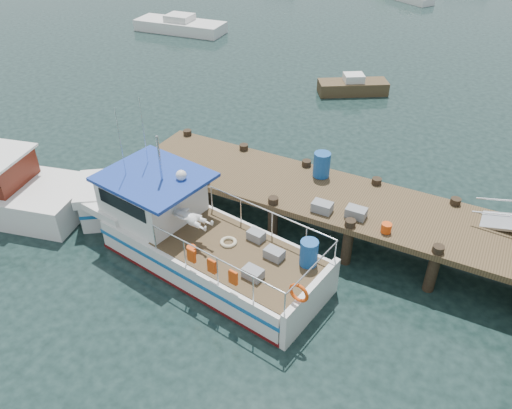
% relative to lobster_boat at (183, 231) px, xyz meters
% --- Properties ---
extents(ground_plane, '(160.00, 160.00, 0.00)m').
position_rel_lobster_boat_xyz_m(ground_plane, '(2.62, 3.22, -0.83)').
color(ground_plane, black).
extents(lobster_boat, '(9.58, 3.96, 4.60)m').
position_rel_lobster_boat_xyz_m(lobster_boat, '(0.00, 0.00, 0.00)').
color(lobster_boat, silver).
rests_on(lobster_boat, ground).
extents(moored_rowboat, '(3.68, 2.93, 1.04)m').
position_rel_lobster_boat_xyz_m(moored_rowboat, '(0.36, 14.89, -0.45)').
color(moored_rowboat, '#493822').
rests_on(moored_rowboat, ground).
extents(moored_a, '(6.64, 2.85, 1.19)m').
position_rel_lobster_boat_xyz_m(moored_a, '(-14.30, 20.08, -0.39)').
color(moored_a, silver).
rests_on(moored_a, ground).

